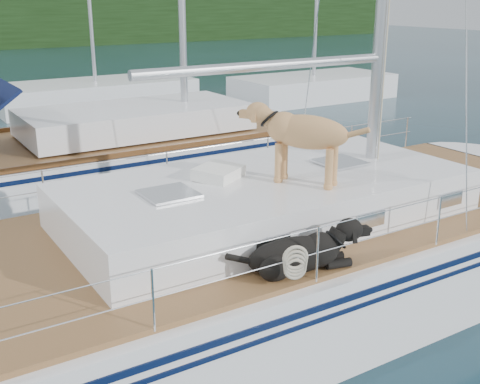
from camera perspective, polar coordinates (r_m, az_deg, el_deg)
ground at (r=8.02m, az=-2.32°, el=-11.91°), size 120.00×120.00×0.00m
main_sailboat at (r=7.74m, az=-1.72°, el=-7.39°), size 12.00×3.85×14.01m
neighbor_sailboat at (r=13.19m, az=-14.04°, el=2.73°), size 11.00×3.50×13.30m
bg_boat_center at (r=23.53m, az=-13.48°, el=8.98°), size 7.20×3.00×11.65m
bg_boat_east at (r=24.75m, az=6.96°, el=9.79°), size 6.40×3.00×11.65m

